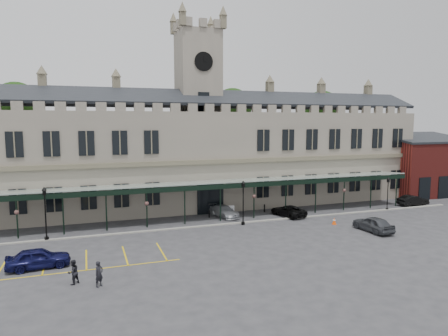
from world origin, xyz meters
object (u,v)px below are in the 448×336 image
object	(u,v)px
clock_tower	(198,104)
car_taxi	(224,211)
car_right_b	(413,200)
lamp_post_right	(388,191)
lamp_post_left	(45,209)
car_van	(288,211)
station_building	(199,156)
person_b	(73,272)
lamp_post_mid	(243,199)
car_left_a	(38,258)
car_right_a	(373,224)
traffic_cone	(334,221)
person_a	(99,274)
sign_board	(231,211)

from	to	relation	value
clock_tower	car_taxi	bearing A→B (deg)	-82.04
clock_tower	car_right_b	xyz separation A→B (m)	(26.26, -9.36, -12.43)
clock_tower	lamp_post_right	world-z (taller)	clock_tower
lamp_post_left	car_van	size ratio (longest dim) A/B	1.10
station_building	lamp_post_left	size ratio (longest dim) A/B	11.97
person_b	lamp_post_left	bearing A→B (deg)	-115.76
lamp_post_mid	car_left_a	bearing A→B (deg)	-160.70
station_building	car_right_a	distance (m)	22.67
lamp_post_mid	traffic_cone	size ratio (longest dim) A/B	6.64
lamp_post_right	traffic_cone	size ratio (longest dim) A/B	5.75
car_van	person_a	xyz separation A→B (m)	(-21.30, -13.55, 0.23)
traffic_cone	sign_board	xyz separation A→B (m)	(-9.01, 7.18, 0.25)
lamp_post_right	car_van	world-z (taller)	lamp_post_right
station_building	traffic_cone	distance (m)	18.86
clock_tower	person_a	world-z (taller)	clock_tower
traffic_cone	car_right_a	xyz separation A→B (m)	(2.04, -3.61, 0.42)
clock_tower	lamp_post_mid	world-z (taller)	clock_tower
traffic_cone	car_right_a	distance (m)	4.16
sign_board	car_van	xyz separation A→B (m)	(6.15, -2.28, 0.04)
sign_board	person_b	xyz separation A→B (m)	(-16.78, -14.82, 0.24)
car_van	clock_tower	bearing A→B (deg)	-63.74
lamp_post_mid	person_a	distance (m)	19.10
lamp_post_left	car_right_a	xyz separation A→B (m)	(30.40, -7.30, -2.20)
person_a	person_b	bearing A→B (deg)	108.97
station_building	lamp_post_right	bearing A→B (deg)	-26.04
car_right_a	car_right_b	bearing A→B (deg)	-151.14
car_right_a	person_a	xyz separation A→B (m)	(-26.20, -5.04, 0.10)
lamp_post_left	person_a	bearing A→B (deg)	-71.17
station_building	person_b	size ratio (longest dim) A/B	35.65
traffic_cone	car_taxi	size ratio (longest dim) A/B	0.16
lamp_post_mid	car_right_b	size ratio (longest dim) A/B	1.15
car_van	car_right_b	xyz separation A→B (m)	(18.16, -0.11, 0.04)
lamp_post_left	car_right_b	world-z (taller)	lamp_post_left
station_building	car_taxi	size ratio (longest dim) A/B	13.38
station_building	car_right_b	xyz separation A→B (m)	(26.26, -9.27, -5.79)
car_taxi	lamp_post_mid	bearing A→B (deg)	-92.62
lamp_post_left	car_taxi	bearing A→B (deg)	10.22
traffic_cone	car_taxi	xyz separation A→B (m)	(-9.96, 7.01, 0.30)
lamp_post_mid	lamp_post_right	bearing A→B (deg)	1.93
clock_tower	person_b	world-z (taller)	clock_tower
station_building	car_taxi	world-z (taller)	station_building
person_a	station_building	bearing A→B (deg)	20.50
lamp_post_left	lamp_post_right	world-z (taller)	lamp_post_left
station_building	car_right_b	bearing A→B (deg)	-19.45
lamp_post_right	car_right_a	size ratio (longest dim) A/B	0.91
lamp_post_left	car_van	distance (m)	25.64
station_building	car_right_a	size ratio (longest dim) A/B	13.33
clock_tower	car_left_a	bearing A→B (deg)	-134.31
traffic_cone	car_taxi	bearing A→B (deg)	144.88
lamp_post_right	traffic_cone	distance (m)	11.06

